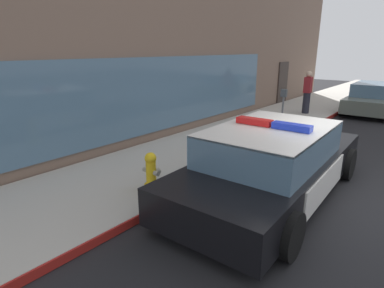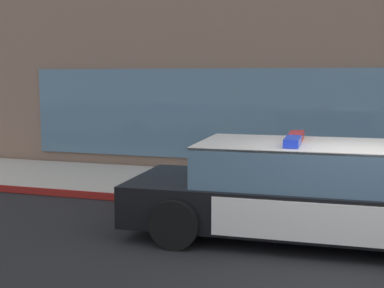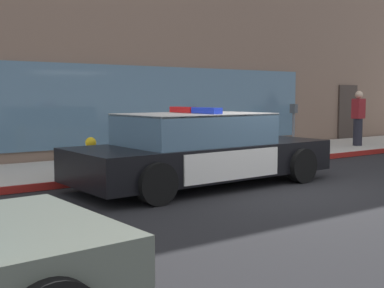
% 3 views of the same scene
% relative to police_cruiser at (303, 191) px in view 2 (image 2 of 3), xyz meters
% --- Properties ---
extents(ground, '(48.00, 48.00, 0.00)m').
position_rel_police_cruiser_xyz_m(ground, '(1.00, -0.92, -0.68)').
color(ground, black).
extents(sidewalk, '(48.00, 2.91, 0.15)m').
position_rel_police_cruiser_xyz_m(sidewalk, '(1.00, 2.66, -0.61)').
color(sidewalk, '#B2ADA3').
rests_on(sidewalk, ground).
extents(curb_red_paint, '(28.80, 0.04, 0.14)m').
position_rel_police_cruiser_xyz_m(curb_red_paint, '(1.00, 1.19, -0.61)').
color(curb_red_paint, maroon).
rests_on(curb_red_paint, ground).
extents(police_cruiser, '(5.21, 2.31, 1.49)m').
position_rel_police_cruiser_xyz_m(police_cruiser, '(0.00, 0.00, 0.00)').
color(police_cruiser, black).
rests_on(police_cruiser, ground).
extents(fire_hydrant, '(0.34, 0.39, 0.73)m').
position_rel_police_cruiser_xyz_m(fire_hydrant, '(-1.46, 1.75, -0.18)').
color(fire_hydrant, gold).
rests_on(fire_hydrant, sidewalk).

